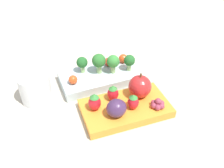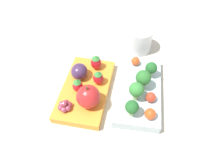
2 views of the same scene
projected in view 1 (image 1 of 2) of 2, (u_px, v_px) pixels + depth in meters
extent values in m
plane|color=#BCB29E|center=(110.00, 95.00, 0.64)|extent=(4.00, 4.00, 0.00)
cube|color=silver|center=(100.00, 77.00, 0.68)|extent=(0.21, 0.11, 0.03)
cube|color=orange|center=(125.00, 108.00, 0.58)|extent=(0.21, 0.13, 0.02)
cylinder|color=#93B770|center=(98.00, 69.00, 0.66)|extent=(0.01, 0.01, 0.02)
sphere|color=#2D702D|center=(98.00, 61.00, 0.65)|extent=(0.04, 0.04, 0.04)
cylinder|color=#93B770|center=(113.00, 69.00, 0.67)|extent=(0.01, 0.01, 0.02)
sphere|color=#388438|center=(113.00, 61.00, 0.65)|extent=(0.03, 0.03, 0.03)
cylinder|color=#93B770|center=(129.00, 67.00, 0.68)|extent=(0.01, 0.01, 0.02)
sphere|color=#236028|center=(129.00, 60.00, 0.66)|extent=(0.03, 0.03, 0.03)
cylinder|color=#93B770|center=(83.00, 69.00, 0.67)|extent=(0.01, 0.01, 0.02)
sphere|color=#236028|center=(82.00, 62.00, 0.66)|extent=(0.03, 0.03, 0.03)
sphere|color=red|center=(108.00, 62.00, 0.69)|extent=(0.02, 0.02, 0.02)
sphere|color=#DB4C1E|center=(73.00, 80.00, 0.63)|extent=(0.02, 0.02, 0.02)
sphere|color=#DB4C1E|center=(123.00, 59.00, 0.70)|extent=(0.03, 0.03, 0.03)
sphere|color=red|center=(140.00, 86.00, 0.59)|extent=(0.05, 0.05, 0.05)
cylinder|color=brown|center=(141.00, 76.00, 0.57)|extent=(0.00, 0.00, 0.01)
ellipsoid|color=red|center=(95.00, 103.00, 0.56)|extent=(0.03, 0.03, 0.04)
cone|color=#388438|center=(94.00, 96.00, 0.54)|extent=(0.02, 0.02, 0.01)
ellipsoid|color=red|center=(133.00, 103.00, 0.56)|extent=(0.03, 0.03, 0.03)
cone|color=#388438|center=(134.00, 96.00, 0.55)|extent=(0.02, 0.02, 0.01)
ellipsoid|color=red|center=(113.00, 94.00, 0.58)|extent=(0.03, 0.03, 0.03)
cone|color=#388438|center=(113.00, 87.00, 0.57)|extent=(0.02, 0.02, 0.01)
ellipsoid|color=#42284C|center=(116.00, 108.00, 0.54)|extent=(0.05, 0.04, 0.04)
sphere|color=#93384C|center=(161.00, 103.00, 0.57)|extent=(0.01, 0.01, 0.01)
sphere|color=#93384C|center=(157.00, 102.00, 0.58)|extent=(0.01, 0.01, 0.01)
sphere|color=#93384C|center=(154.00, 103.00, 0.57)|extent=(0.01, 0.01, 0.01)
sphere|color=#93384C|center=(154.00, 106.00, 0.57)|extent=(0.01, 0.01, 0.01)
sphere|color=#93384C|center=(158.00, 107.00, 0.56)|extent=(0.01, 0.01, 0.01)
sphere|color=#93384C|center=(161.00, 106.00, 0.56)|extent=(0.01, 0.01, 0.01)
sphere|color=#93384C|center=(158.00, 101.00, 0.56)|extent=(0.01, 0.01, 0.01)
cylinder|color=silver|center=(35.00, 88.00, 0.60)|extent=(0.07, 0.07, 0.07)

